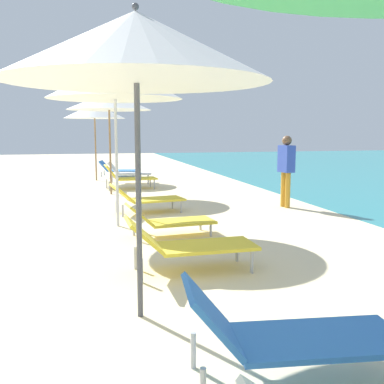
# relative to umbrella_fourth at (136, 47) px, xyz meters

# --- Properties ---
(umbrella_fourth) EXTENTS (2.27, 2.27, 2.71)m
(umbrella_fourth) POSITION_rel_umbrella_fourth_xyz_m (0.00, 0.00, 0.00)
(umbrella_fourth) COLOR #4C4C51
(umbrella_fourth) RESTS_ON ground
(lounger_fourth_shoreside) EXTENTS (1.54, 0.63, 0.67)m
(lounger_fourth_shoreside) POSITION_rel_umbrella_fourth_xyz_m (0.72, 1.15, -2.01)
(lounger_fourth_shoreside) COLOR yellow
(lounger_fourth_shoreside) RESTS_ON ground
(lounger_fourth_inland) EXTENTS (1.54, 0.74, 0.70)m
(lounger_fourth_inland) POSITION_rel_umbrella_fourth_xyz_m (0.83, -1.28, -2.02)
(lounger_fourth_inland) COLOR blue
(lounger_fourth_inland) RESTS_ON ground
(umbrella_fifth) EXTENTS (2.29, 2.29, 2.84)m
(umbrella_fifth) POSITION_rel_umbrella_fourth_xyz_m (0.09, 3.92, 0.13)
(umbrella_fifth) COLOR silver
(umbrella_fifth) RESTS_ON ground
(lounger_fifth_shoreside) EXTENTS (1.54, 0.84, 0.61)m
(lounger_fifth_shoreside) POSITION_rel_umbrella_fourth_xyz_m (0.75, 5.07, -2.05)
(lounger_fifth_shoreside) COLOR yellow
(lounger_fifth_shoreside) RESTS_ON ground
(lounger_fifth_inland) EXTENTS (1.43, 0.70, 0.54)m
(lounger_fifth_inland) POSITION_rel_umbrella_fourth_xyz_m (0.83, 2.97, -2.10)
(lounger_fifth_inland) COLOR yellow
(lounger_fifth_inland) RESTS_ON ground
(umbrella_sixth) EXTENTS (2.17, 2.17, 2.70)m
(umbrella_sixth) POSITION_rel_umbrella_fourth_xyz_m (0.21, 7.96, 0.06)
(umbrella_sixth) COLOR olive
(umbrella_sixth) RESTS_ON ground
(lounger_sixth_shoreside) EXTENTS (1.51, 0.73, 0.71)m
(lounger_sixth_shoreside) POSITION_rel_umbrella_fourth_xyz_m (0.77, 8.92, -2.01)
(lounger_sixth_shoreside) COLOR yellow
(lounger_sixth_shoreside) RESTS_ON ground
(umbrella_farthest) EXTENTS (2.01, 2.01, 2.60)m
(umbrella_farthest) POSITION_rel_umbrella_fourth_xyz_m (-0.08, 11.40, -0.06)
(umbrella_farthest) COLOR olive
(umbrella_farthest) RESTS_ON ground
(lounger_farthest_shoreside) EXTENTS (1.46, 0.95, 0.57)m
(lounger_farthest_shoreside) POSITION_rel_umbrella_fourth_xyz_m (0.71, 12.68, -2.10)
(lounger_farthest_shoreside) COLOR blue
(lounger_farthest_shoreside) RESTS_ON ground
(lounger_farthest_inland) EXTENTS (1.44, 0.80, 0.68)m
(lounger_farthest_inland) POSITION_rel_umbrella_fourth_xyz_m (0.90, 10.38, -2.01)
(lounger_farthest_inland) COLOR white
(lounger_farthest_inland) RESTS_ON ground
(person_walking_mid) EXTENTS (0.27, 0.39, 1.56)m
(person_walking_mid) POSITION_rel_umbrella_fourth_xyz_m (3.80, 5.03, -1.42)
(person_walking_mid) COLOR orange
(person_walking_mid) RESTS_ON ground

